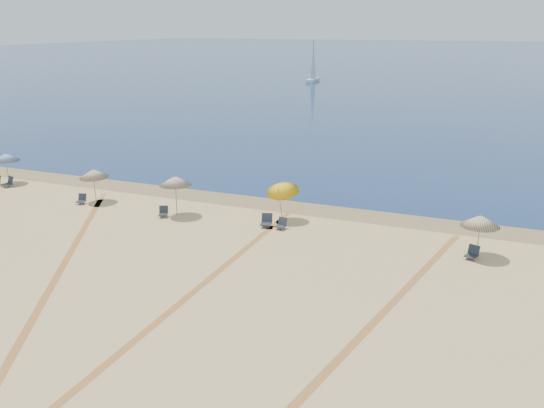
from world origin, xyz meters
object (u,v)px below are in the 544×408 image
Objects in this scene: chair_3 at (163,212)px; umbrella_2 at (175,181)px; chair_1 at (9,182)px; chair_2 at (82,199)px; chair_6 at (472,253)px; umbrella_3 at (282,187)px; umbrella_4 at (480,221)px; chair_4 at (267,221)px; chair_5 at (282,224)px; umbrella_0 at (6,157)px; sailboat_0 at (313,69)px; umbrella_1 at (94,173)px.

umbrella_2 is at bearing 19.76° from chair_3.
chair_3 is (13.82, -1.59, -0.04)m from chair_1.
chair_6 reaches higher than chair_2.
umbrella_4 is (10.98, -1.54, -0.14)m from umbrella_3.
chair_4 reaches higher than chair_1.
umbrella_4 is 3.33× the size of chair_5.
chair_4 is 0.93m from chair_5.
umbrella_2 is at bearing -6.62° from umbrella_0.
umbrella_0 reaches higher than chair_2.
sailboat_0 is at bearing 113.61° from umbrella_4.
chair_1 is 1.01× the size of chair_4.
chair_6 is (23.96, -0.16, 0.02)m from chair_2.
umbrella_2 is 7.01m from chair_5.
chair_1 is 1.09× the size of chair_6.
umbrella_0 is 15.25m from umbrella_2.
umbrella_1 is at bearing -8.61° from umbrella_0.
chair_5 is (6.75, 0.10, -1.87)m from umbrella_2.
umbrella_1 is at bearing 13.40° from chair_1.
chair_5 is (7.34, 0.66, -0.00)m from chair_3.
chair_2 is (-0.58, -0.70, -1.61)m from umbrella_1.
umbrella_1 is 3.11× the size of chair_2.
umbrella_1 is 23.57m from umbrella_4.
chair_6 reaches higher than chair_5.
chair_2 is at bearing -177.71° from umbrella_2.
chair_2 is at bearing -84.50° from sailboat_0.
sailboat_0 reaches higher than chair_5.
umbrella_3 is 11.08m from umbrella_4.
umbrella_3 is at bearing 172.03° from umbrella_4.
umbrella_0 reaches higher than chair_5.
chair_3 is at bearing -136.12° from umbrella_2.
chair_6 is at bearing -10.08° from umbrella_3.
umbrella_4 is 1.64m from chair_6.
umbrella_4 is at bearing 5.44° from chair_5.
umbrella_3 is at bearing 18.95° from chair_1.
umbrella_2 is 3.16× the size of chair_6.
umbrella_1 is at bearing 178.84° from umbrella_4.
umbrella_0 is at bearing -166.14° from chair_6.
umbrella_2 is at bearing -79.93° from sailboat_0.
chair_5 is at bearing -75.63° from sailboat_0.
sailboat_0 is (-18.94, 84.61, 2.19)m from chair_3.
umbrella_1 is at bearing -175.19° from umbrella_3.
umbrella_4 is at bearing -7.97° from umbrella_3.
chair_2 is (-6.91, -0.28, -1.87)m from umbrella_2.
sailboat_0 is at bearing 103.08° from umbrella_2.
umbrella_1 is 2.63× the size of chair_4.
umbrella_4 is 3.09× the size of chair_2.
umbrella_3 is at bearing -75.67° from sailboat_0.
chair_1 is 31.48m from chair_6.
chair_3 reaches higher than chair_2.
umbrella_0 is 0.28× the size of sailboat_0.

